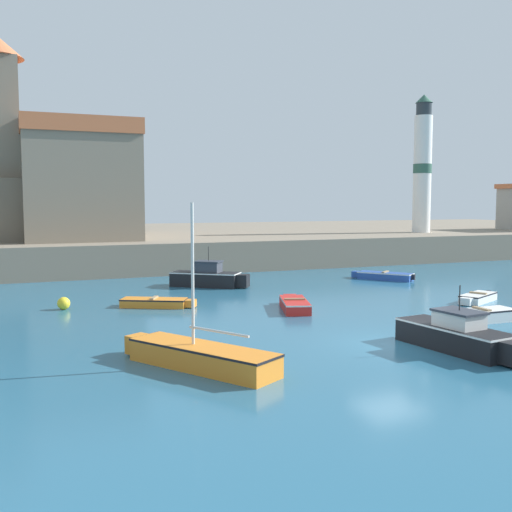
{
  "coord_description": "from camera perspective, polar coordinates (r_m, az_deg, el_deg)",
  "views": [
    {
      "loc": [
        -12.9,
        -18.47,
        5.31
      ],
      "look_at": [
        0.76,
        15.27,
        2.0
      ],
      "focal_mm": 42.0,
      "sensor_mm": 36.0,
      "label": 1
    }
  ],
  "objects": [
    {
      "name": "church",
      "position": [
        52.24,
        -17.85,
        7.4
      ],
      "size": [
        12.73,
        15.34,
        15.78
      ],
      "color": "gray",
      "rests_on": "quay_seawall"
    },
    {
      "name": "quay_seawall",
      "position": [
        63.2,
        -10.22,
        1.35
      ],
      "size": [
        120.0,
        40.0,
        2.32
      ],
      "primitive_type": "cube",
      "color": "gray",
      "rests_on": "ground"
    },
    {
      "name": "mooring_buoy",
      "position": [
        31.07,
        -17.85,
        -4.31
      ],
      "size": [
        0.62,
        0.62,
        0.62
      ],
      "primitive_type": "sphere",
      "color": "yellow",
      "rests_on": "ground"
    },
    {
      "name": "dinghy_blue_3",
      "position": [
        41.81,
        12.08,
        -1.83
      ],
      "size": [
        3.26,
        3.88,
        0.58
      ],
      "color": "#284C9E",
      "rests_on": "ground"
    },
    {
      "name": "lighthouse",
      "position": [
        60.75,
        15.57,
        8.25
      ],
      "size": [
        1.77,
        1.77,
        13.24
      ],
      "color": "silver",
      "rests_on": "quay_seawall"
    },
    {
      "name": "dinghy_white_0",
      "position": [
        33.91,
        20.34,
        -3.72
      ],
      "size": [
        3.19,
        2.14,
        0.52
      ],
      "color": "white",
      "rests_on": "ground"
    },
    {
      "name": "dinghy_white_7",
      "position": [
        28.39,
        20.5,
        -5.3
      ],
      "size": [
        3.97,
        1.23,
        0.63
      ],
      "color": "white",
      "rests_on": "ground"
    },
    {
      "name": "ground_plane",
      "position": [
        23.14,
        12.67,
        -8.19
      ],
      "size": [
        200.0,
        200.0,
        0.0
      ],
      "primitive_type": "plane",
      "color": "#28607F"
    },
    {
      "name": "motorboat_black_1",
      "position": [
        37.62,
        -4.61,
        -2.01
      ],
      "size": [
        4.65,
        3.91,
        2.52
      ],
      "color": "black",
      "rests_on": "ground"
    },
    {
      "name": "sailboat_orange_6",
      "position": [
        19.46,
        -5.42,
        -9.37
      ],
      "size": [
        4.01,
        5.65,
        5.28
      ],
      "color": "orange",
      "rests_on": "ground"
    },
    {
      "name": "dinghy_orange_5",
      "position": [
        30.76,
        -9.49,
        -4.37
      ],
      "size": [
        3.75,
        2.53,
        0.51
      ],
      "color": "orange",
      "rests_on": "ground"
    },
    {
      "name": "dinghy_red_4",
      "position": [
        29.61,
        3.67,
        -4.59
      ],
      "size": [
        2.19,
        3.92,
        0.59
      ],
      "color": "red",
      "rests_on": "ground"
    },
    {
      "name": "motorboat_black_2",
      "position": [
        22.7,
        18.62,
        -7.16
      ],
      "size": [
        2.06,
        5.22,
        2.37
      ],
      "color": "black",
      "rests_on": "ground"
    }
  ]
}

